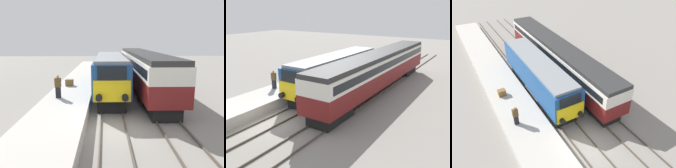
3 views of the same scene
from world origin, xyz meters
TOP-DOWN VIEW (x-y plane):
  - ground_plane at (0.00, 0.00)m, footprint 120.00×120.00m
  - platform_left at (-3.30, 8.00)m, footprint 3.50×50.00m
  - rails_near_track at (0.00, 5.00)m, footprint 1.51×60.00m
  - rails_far_track at (3.40, 5.00)m, footprint 1.50×60.00m
  - locomotive at (0.00, 8.77)m, footprint 2.70×13.02m
  - passenger_carriage at (3.40, 11.26)m, footprint 2.75×21.07m
  - person_on_platform at (-3.92, 4.39)m, footprint 0.44×0.26m
  - luggage_crate at (-3.82, 8.79)m, footprint 0.70×0.56m

SIDE VIEW (x-z plane):
  - ground_plane at x=0.00m, z-range 0.00..0.00m
  - rails_near_track at x=0.00m, z-range 0.00..0.14m
  - rails_far_track at x=3.40m, z-range 0.00..0.14m
  - platform_left at x=-3.30m, z-range 0.00..0.81m
  - luggage_crate at x=-3.82m, z-range 0.81..1.41m
  - person_on_platform at x=-3.92m, z-range 0.81..2.52m
  - locomotive at x=0.00m, z-range 0.20..3.85m
  - passenger_carriage at x=3.40m, z-range 0.43..4.29m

